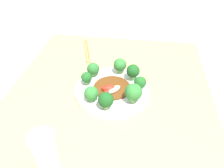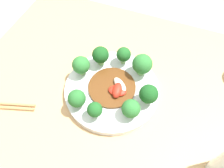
{
  "view_description": "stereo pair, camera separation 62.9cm",
  "coord_description": "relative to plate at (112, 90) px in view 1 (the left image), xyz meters",
  "views": [
    {
      "loc": [
        -0.59,
        -0.1,
        1.28
      ],
      "look_at": [
        0.02,
        -0.01,
        0.79
      ],
      "focal_mm": 35.0,
      "sensor_mm": 36.0,
      "label": 1
    },
    {
      "loc": [
        -0.1,
        0.3,
        1.3
      ],
      "look_at": [
        0.02,
        -0.01,
        0.79
      ],
      "focal_mm": 35.0,
      "sensor_mm": 36.0,
      "label": 2
    }
  ],
  "objects": [
    {
      "name": "stirfry_center",
      "position": [
        -0.01,
        0.0,
        0.02
      ],
      "size": [
        0.14,
        0.14,
        0.03
      ],
      "color": "#5B3314",
      "rests_on": "plate"
    },
    {
      "name": "plate",
      "position": [
        0.0,
        0.0,
        0.0
      ],
      "size": [
        0.27,
        0.27,
        0.02
      ],
      "color": "silver",
      "rests_on": "table"
    },
    {
      "name": "broccoli_southwest",
      "position": [
        -0.06,
        -0.08,
        0.05
      ],
      "size": [
        0.06,
        0.06,
        0.07
      ],
      "color": "#70A356",
      "rests_on": "plate"
    },
    {
      "name": "drinking_glass",
      "position": [
        -0.32,
        0.12,
        0.05
      ],
      "size": [
        0.06,
        0.06,
        0.12
      ],
      "color": "silver",
      "rests_on": "table"
    },
    {
      "name": "chopsticks",
      "position": [
        0.28,
        0.16,
        -0.01
      ],
      "size": [
        0.21,
        0.08,
        0.01
      ],
      "color": "#AD7F4C",
      "rests_on": "table"
    },
    {
      "name": "broccoli_northeast",
      "position": [
        0.07,
        0.08,
        0.04
      ],
      "size": [
        0.05,
        0.05,
        0.06
      ],
      "color": "#70A356",
      "rests_on": "plate"
    },
    {
      "name": "table",
      "position": [
        -0.02,
        0.01,
        -0.38
      ],
      "size": [
        0.92,
        0.75,
        0.75
      ],
      "color": "tan",
      "rests_on": "ground_plane"
    },
    {
      "name": "broccoli_west",
      "position": [
        -0.1,
        0.0,
        0.05
      ],
      "size": [
        0.05,
        0.05,
        0.06
      ],
      "color": "#7AAD5B",
      "rests_on": "plate"
    },
    {
      "name": "broccoli_southeast",
      "position": [
        0.06,
        -0.07,
        0.05
      ],
      "size": [
        0.05,
        0.05,
        0.07
      ],
      "color": "#7AAD5B",
      "rests_on": "plate"
    },
    {
      "name": "broccoli_south",
      "position": [
        0.0,
        -0.1,
        0.05
      ],
      "size": [
        0.04,
        0.04,
        0.06
      ],
      "color": "#89B76B",
      "rests_on": "plate"
    },
    {
      "name": "broccoli_north",
      "position": [
        0.01,
        0.1,
        0.04
      ],
      "size": [
        0.04,
        0.04,
        0.05
      ],
      "color": "#70A356",
      "rests_on": "plate"
    },
    {
      "name": "broccoli_northwest",
      "position": [
        -0.07,
        0.06,
        0.04
      ],
      "size": [
        0.05,
        0.05,
        0.06
      ],
      "color": "#89B76B",
      "rests_on": "plate"
    },
    {
      "name": "broccoli_east",
      "position": [
        0.1,
        -0.02,
        0.05
      ],
      "size": [
        0.05,
        0.05,
        0.06
      ],
      "color": "#7AAD5B",
      "rests_on": "plate"
    }
  ]
}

